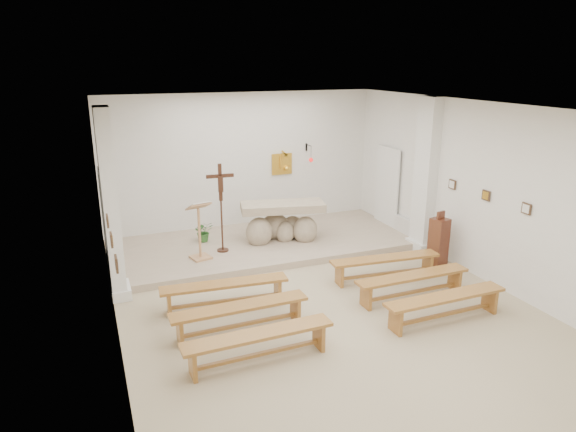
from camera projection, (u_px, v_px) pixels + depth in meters
name	position (u px, v px, depth m)	size (l,w,h in m)	color
ground	(328.00, 311.00, 9.06)	(7.00, 10.00, 0.00)	tan
wall_left	(111.00, 242.00, 7.31)	(0.02, 10.00, 3.50)	silver
wall_right	(495.00, 196.00, 9.79)	(0.02, 10.00, 3.50)	silver
wall_back	(243.00, 163.00, 12.98)	(7.00, 0.02, 3.50)	silver
ceiling	(333.00, 110.00, 8.04)	(7.00, 10.00, 0.02)	silver
sanctuary_platform	(263.00, 244.00, 12.14)	(6.98, 3.00, 0.15)	tan
pilaster_left	(111.00, 206.00, 9.13)	(0.26, 0.55, 3.50)	white
pilaster_right	(425.00, 176.00, 11.52)	(0.26, 0.55, 3.50)	white
gold_wall_relief	(282.00, 164.00, 13.36)	(0.55, 0.04, 0.55)	gold
sanctuary_lamp	(310.00, 158.00, 13.34)	(0.11, 0.36, 0.44)	black
station_frame_left_front	(116.00, 264.00, 6.61)	(0.03, 0.20, 0.20)	#432E1D
station_frame_left_mid	(111.00, 240.00, 7.50)	(0.03, 0.20, 0.20)	#432E1D
station_frame_left_rear	(107.00, 221.00, 8.39)	(0.03, 0.20, 0.20)	#432E1D
station_frame_right_front	(526.00, 209.00, 9.08)	(0.03, 0.20, 0.20)	#432E1D
station_frame_right_mid	(486.00, 195.00, 9.97)	(0.03, 0.20, 0.20)	#432E1D
station_frame_right_rear	(452.00, 184.00, 10.86)	(0.03, 0.20, 0.20)	#432E1D
radiator_left	(113.00, 269.00, 10.16)	(0.10, 0.85, 0.52)	silver
radiator_right	(405.00, 229.00, 12.60)	(0.10, 0.85, 0.52)	silver
altar	(282.00, 224.00, 12.08)	(2.05, 1.15, 1.00)	tan
lectern	(200.00, 230.00, 10.85)	(0.53, 0.48, 1.30)	#AF7D55
crucifix_stand	(221.00, 202.00, 11.15)	(0.60, 0.26, 1.98)	#3B1D12
potted_plant	(204.00, 231.00, 12.02)	(0.44, 0.38, 0.49)	#2C6026
donation_pedestal	(438.00, 242.00, 10.91)	(0.39, 0.39, 1.21)	#582E19
bench_left_front	(225.00, 289.00, 9.08)	(2.28, 0.55, 0.48)	#A3672F
bench_right_front	(385.00, 263.00, 10.26)	(2.28, 0.57, 0.48)	#A3672F
bench_left_second	(240.00, 312.00, 8.25)	(2.27, 0.40, 0.48)	#A3672F
bench_right_second	(412.00, 281.00, 9.42)	(2.26, 0.37, 0.48)	#A3672F
bench_left_third	(259.00, 340.00, 7.42)	(2.27, 0.42, 0.48)	#A3672F
bench_right_third	(445.00, 302.00, 8.59)	(2.26, 0.39, 0.48)	#A3672F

